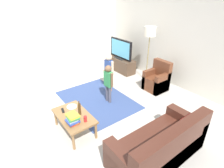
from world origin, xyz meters
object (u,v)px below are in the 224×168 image
Objects in this scene: plate at (72,107)px; armchair at (157,80)px; tv_remote at (63,110)px; tv_stand at (121,65)px; floor_lamp at (150,35)px; child_near_tv at (109,69)px; bottle at (80,109)px; coffee_table at (74,117)px; book_stack at (73,119)px; tv at (121,49)px; couch at (162,147)px; soda_can at (85,119)px; child_center at (108,81)px.

armchair is at bearing 88.24° from plate.
armchair is 5.29× the size of tv_remote.
floor_lamp is at bearing 7.43° from tv_stand.
child_near_tv reaches higher than bottle.
plate is (0.55, -2.97, -1.12)m from floor_lamp.
tv_stand reaches higher than plate.
coffee_table is at bearing -18.45° from plate.
child_near_tv is 2.18m from book_stack.
armchair is (1.80, -0.02, -0.55)m from tv.
tv is at bearing 128.14° from child_near_tv.
coffee_table is at bearing -112.62° from bottle.
tv reaches higher than plate.
child_near_tv is at bearing 115.54° from plate.
book_stack is at bearing -28.63° from coffee_table.
tv_remote is (1.73, -3.01, -0.42)m from tv.
tv_stand is 4.13m from couch.
armchair is 3.00m from tv_remote.
child_near_tv is 5.23× the size of plate.
soda_can is at bearing -4.24° from bottle.
book_stack is 0.50m from tv_remote.
tv_remote is 0.22m from plate.
tv_stand is at bearing 124.67° from coffee_table.
couch is 10.59× the size of tv_remote.
tv_stand is at bearing -172.57° from floor_lamp.
child_center is at bearing -47.95° from tv_stand.
couch reaches higher than tv_stand.
floor_lamp is at bearing 108.50° from book_stack.
couch is 2.12m from tv_remote.
couch is at bearing -41.84° from floor_lamp.
floor_lamp is 1.55× the size of child_near_tv.
tv_remote is at bearing -84.88° from plate.
floor_lamp is 3.39m from coffee_table.
floor_lamp is 6.65× the size of book_stack.
tv_stand is 0.60m from tv.
tv reaches higher than tv_stand.
armchair is at bearing 132.14° from couch.
plate is at bearing -176.73° from bottle.
soda_can is (0.53, -2.77, 0.18)m from armchair.
child_near_tv is at bearing 125.37° from book_stack.
child_near_tv is at bearing -97.74° from floor_lamp.
book_stack is at bearing -55.19° from bottle.
armchair is 1.41m from floor_lamp.
tv_remote is (0.25, -1.39, -0.21)m from child_center.
plate is (1.72, -2.79, -0.42)m from tv.
bottle is 0.37m from plate.
couch is at bearing -10.19° from child_center.
tv_stand is 1.04× the size of child_near_tv.
armchair is (-1.80, 1.99, 0.01)m from couch.
bottle is at bearing -63.20° from child_center.
tv_stand is at bearing 150.61° from couch.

